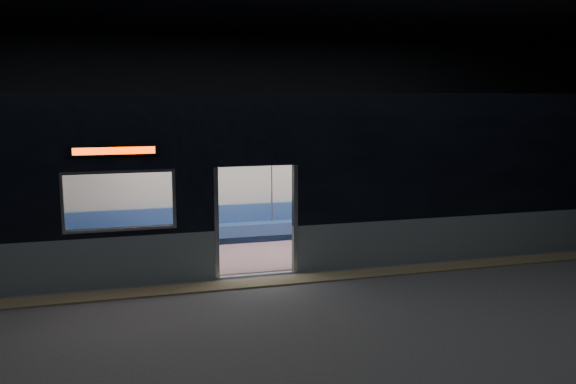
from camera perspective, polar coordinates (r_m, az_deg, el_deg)
name	(u,v)px	position (r m, az deg, el deg)	size (l,w,h in m)	color
station_floor	(271,293)	(10.47, -1.65, -9.42)	(24.00, 14.00, 0.01)	#47494C
station_envelope	(269,73)	(9.94, -1.74, 11.07)	(24.00, 14.00, 5.00)	black
tactile_strip	(263,282)	(10.97, -2.36, -8.44)	(22.80, 0.50, 0.03)	#8C7F59
metro_car	(240,168)	(12.50, -4.54, 2.28)	(18.00, 3.04, 3.35)	gray
passenger	(317,206)	(14.13, 2.72, -1.34)	(0.36, 0.63, 1.29)	black
handbag	(320,212)	(13.97, 3.04, -1.92)	(0.24, 0.20, 0.12)	black
transit_map	(389,170)	(15.03, 9.44, 2.05)	(1.11, 0.03, 0.72)	white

